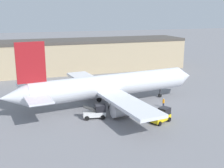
# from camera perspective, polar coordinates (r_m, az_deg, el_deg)

# --- Properties ---
(ground_plane) EXTENTS (400.00, 400.00, 0.00)m
(ground_plane) POSITION_cam_1_polar(r_m,az_deg,el_deg) (51.53, 0.00, -4.22)
(ground_plane) COLOR slate
(terminal_building) EXTENTS (82.00, 12.29, 8.99)m
(terminal_building) POSITION_cam_1_polar(r_m,az_deg,el_deg) (79.26, -14.04, 5.31)
(terminal_building) COLOR tan
(terminal_building) RESTS_ON ground_plane
(airplane) EXTENTS (37.21, 31.66, 12.10)m
(airplane) POSITION_cam_1_polar(r_m,az_deg,el_deg) (50.09, -0.99, -0.45)
(airplane) COLOR silver
(airplane) RESTS_ON ground_plane
(ground_crew_worker) EXTENTS (0.37, 0.37, 1.69)m
(ground_crew_worker) POSITION_cam_1_polar(r_m,az_deg,el_deg) (50.67, 10.42, -3.72)
(ground_crew_worker) COLOR #1E2338
(ground_crew_worker) RESTS_ON ground_plane
(baggage_tug) EXTENTS (3.85, 3.05, 2.12)m
(baggage_tug) POSITION_cam_1_polar(r_m,az_deg,el_deg) (44.16, 10.06, -6.35)
(baggage_tug) COLOR yellow
(baggage_tug) RESTS_ON ground_plane
(belt_loader_truck) EXTENTS (3.75, 2.29, 2.17)m
(belt_loader_truck) POSITION_cam_1_polar(r_m,az_deg,el_deg) (44.90, -3.26, -5.71)
(belt_loader_truck) COLOR silver
(belt_loader_truck) RESTS_ON ground_plane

